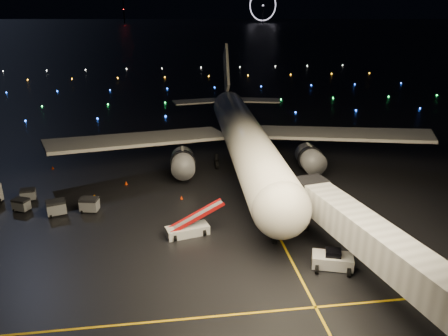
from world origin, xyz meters
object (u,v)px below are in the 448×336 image
at_px(crew_c, 95,202).
at_px(baggage_cart_2, 28,195).
at_px(belt_loader, 187,221).
at_px(baggage_cart_4, 21,205).
at_px(baggage_cart_1, 56,208).
at_px(pushback_tug, 333,259).
at_px(airliner, 242,112).
at_px(baggage_cart_0, 89,205).

height_order(crew_c, baggage_cart_2, crew_c).
distance_m(belt_loader, baggage_cart_4, 22.39).
xyz_separation_m(baggage_cart_1, baggage_cart_2, (-4.70, 5.08, -0.16)).
xyz_separation_m(pushback_tug, crew_c, (-25.15, 16.96, 0.03)).
xyz_separation_m(airliner, belt_loader, (-10.29, -23.26, -6.93)).
bearing_deg(baggage_cart_4, baggage_cart_0, 15.43).
bearing_deg(belt_loader, baggage_cart_2, 135.22).
bearing_deg(crew_c, airliner, 78.16).
bearing_deg(baggage_cart_4, baggage_cart_2, 115.73).
bearing_deg(baggage_cart_1, baggage_cart_4, 140.71).
bearing_deg(baggage_cart_1, crew_c, -3.72).
height_order(belt_loader, baggage_cart_4, belt_loader).
height_order(airliner, crew_c, airliner).
bearing_deg(baggage_cart_4, pushback_tug, -2.45).
xyz_separation_m(airliner, baggage_cart_1, (-26.07, -15.96, -7.69)).
bearing_deg(belt_loader, baggage_cart_1, 141.54).
distance_m(baggage_cart_0, baggage_cart_2, 9.83).
bearing_deg(baggage_cart_1, belt_loader, -43.04).
bearing_deg(baggage_cart_2, baggage_cart_0, -37.33).
relative_size(crew_c, baggage_cart_4, 1.02).
relative_size(airliner, baggage_cart_0, 28.13).
height_order(pushback_tug, baggage_cart_1, baggage_cart_1).
distance_m(baggage_cart_2, baggage_cart_4, 3.29).
distance_m(airliner, pushback_tug, 32.88).
bearing_deg(baggage_cart_2, airliner, 10.65).
xyz_separation_m(pushback_tug, belt_loader, (-13.84, 8.50, 0.76)).
xyz_separation_m(airliner, baggage_cart_2, (-30.78, -10.88, -7.85)).
height_order(baggage_cart_1, baggage_cart_2, baggage_cart_1).
relative_size(airliner, baggage_cart_1, 27.27).
xyz_separation_m(baggage_cart_0, baggage_cart_1, (-3.93, -0.39, 0.03)).
xyz_separation_m(belt_loader, baggage_cart_0, (-11.85, 7.69, -0.78)).
distance_m(crew_c, baggage_cart_2, 9.99).
bearing_deg(baggage_cart_1, baggage_cart_2, 114.60).
bearing_deg(baggage_cart_1, airliner, 13.27).
distance_m(pushback_tug, baggage_cart_4, 38.53).
bearing_deg(belt_loader, airliner, 52.52).
xyz_separation_m(baggage_cart_1, baggage_cart_4, (-4.65, 1.79, -0.14)).
height_order(baggage_cart_0, baggage_cart_1, baggage_cart_1).
bearing_deg(baggage_cart_2, baggage_cart_4, -97.82).
distance_m(airliner, belt_loader, 26.37).
height_order(crew_c, baggage_cart_0, crew_c).
height_order(baggage_cart_0, baggage_cart_2, baggage_cart_0).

